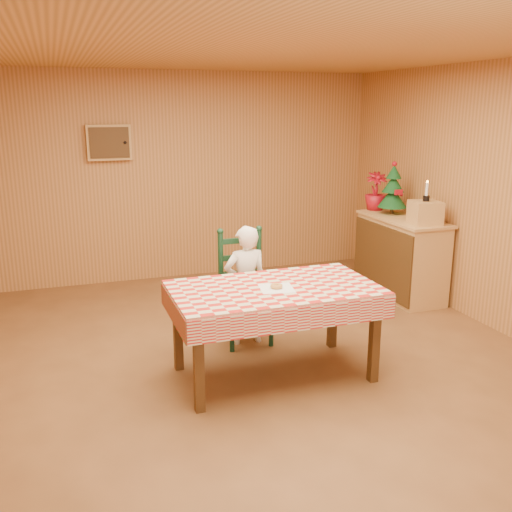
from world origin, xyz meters
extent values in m
plane|color=brown|center=(0.00, 0.00, 0.00)|extent=(6.00, 6.00, 0.00)
cube|color=#B17740|center=(0.00, 3.00, 1.30)|extent=(5.00, 0.10, 2.60)
cube|color=#BF8A46|center=(0.00, 0.00, 2.60)|extent=(5.00, 6.00, 0.10)
cube|color=tan|center=(-0.90, 2.94, 1.75)|extent=(0.52, 0.08, 0.42)
cube|color=#4B2E14|center=(-0.90, 2.90, 1.75)|extent=(0.46, 0.02, 0.36)
sphere|color=black|center=(-0.72, 2.88, 1.75)|extent=(0.04, 0.04, 0.04)
cube|color=#4B2E14|center=(0.05, -0.11, 0.72)|extent=(1.60, 0.90, 0.06)
cube|color=#4B2E14|center=(-0.67, -0.48, 0.34)|extent=(0.07, 0.07, 0.69)
cube|color=#4B2E14|center=(0.77, -0.48, 0.34)|extent=(0.07, 0.07, 0.69)
cube|color=#4B2E14|center=(-0.67, 0.26, 0.34)|extent=(0.07, 0.07, 0.69)
cube|color=#4B2E14|center=(0.77, 0.26, 0.34)|extent=(0.07, 0.07, 0.69)
cube|color=red|center=(0.05, -0.11, 0.76)|extent=(1.64, 0.94, 0.02)
cube|color=red|center=(0.05, -0.58, 0.66)|extent=(1.64, 0.02, 0.18)
cube|color=red|center=(0.05, 0.36, 0.66)|extent=(1.64, 0.02, 0.18)
cube|color=#305C2A|center=(-0.77, -0.11, 0.66)|extent=(0.02, 0.94, 0.18)
cube|color=#305C2A|center=(0.87, -0.11, 0.66)|extent=(0.02, 0.94, 0.18)
cube|color=black|center=(0.05, 0.62, 0.43)|extent=(0.44, 0.40, 0.04)
cylinder|color=black|center=(-0.14, 0.45, 0.21)|extent=(0.04, 0.04, 0.41)
cylinder|color=black|center=(0.24, 0.45, 0.21)|extent=(0.04, 0.04, 0.41)
cylinder|color=black|center=(-0.14, 0.79, 0.21)|extent=(0.04, 0.04, 0.41)
cylinder|color=black|center=(0.24, 0.79, 0.21)|extent=(0.04, 0.04, 0.41)
cylinder|color=black|center=(-0.14, 0.79, 0.75)|extent=(0.05, 0.05, 0.60)
sphere|color=black|center=(-0.14, 0.79, 1.05)|extent=(0.06, 0.06, 0.06)
cylinder|color=black|center=(0.24, 0.79, 0.75)|extent=(0.05, 0.05, 0.60)
sphere|color=black|center=(0.24, 0.79, 1.05)|extent=(0.06, 0.06, 0.06)
cube|color=black|center=(0.05, 0.79, 0.63)|extent=(0.38, 0.03, 0.05)
cube|color=black|center=(0.05, 0.79, 0.79)|extent=(0.38, 0.03, 0.05)
cube|color=black|center=(0.05, 0.79, 0.95)|extent=(0.38, 0.03, 0.05)
imported|color=white|center=(0.05, 0.62, 0.56)|extent=(0.41, 0.27, 1.12)
cube|color=white|center=(0.05, -0.16, 0.77)|extent=(0.30, 0.30, 0.00)
torus|color=#CB9249|center=(0.05, -0.16, 0.79)|extent=(0.12, 0.12, 0.03)
cube|color=tan|center=(2.20, 1.36, 0.45)|extent=(0.50, 1.20, 0.90)
cube|color=tan|center=(2.20, 1.36, 0.92)|extent=(0.54, 1.24, 0.03)
cube|color=#4B2E14|center=(1.94, 1.36, 0.45)|extent=(0.02, 1.20, 0.80)
cube|color=tan|center=(2.20, 0.96, 1.06)|extent=(0.35, 0.35, 0.25)
cylinder|color=#4B2E14|center=(2.20, 1.61, 0.97)|extent=(0.04, 0.04, 0.08)
cone|color=#0D3918|center=(2.20, 1.61, 1.13)|extent=(0.34, 0.34, 0.24)
cone|color=#0D3918|center=(2.20, 1.61, 1.29)|extent=(0.26, 0.26, 0.20)
cone|color=#0D3918|center=(2.20, 1.61, 1.43)|extent=(0.18, 0.18, 0.16)
sphere|color=maroon|center=(2.20, 1.61, 1.52)|extent=(0.06, 0.06, 0.06)
cube|color=maroon|center=(2.18, 1.46, 1.21)|extent=(0.10, 0.02, 0.06)
sphere|color=maroon|center=(2.28, 1.55, 1.16)|extent=(0.04, 0.04, 0.04)
sphere|color=maroon|center=(2.13, 1.66, 1.23)|extent=(0.04, 0.04, 0.04)
sphere|color=maroon|center=(2.24, 1.70, 1.33)|extent=(0.04, 0.04, 0.04)
imported|color=maroon|center=(2.15, 1.91, 1.16)|extent=(0.32, 0.32, 0.46)
cylinder|color=black|center=(2.20, 0.96, 1.21)|extent=(0.07, 0.07, 0.06)
cylinder|color=white|center=(2.20, 0.96, 1.31)|extent=(0.03, 0.03, 0.14)
sphere|color=orange|center=(2.20, 0.96, 1.39)|extent=(0.02, 0.02, 0.02)
camera|label=1|loc=(-1.53, -4.16, 2.16)|focal=40.00mm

